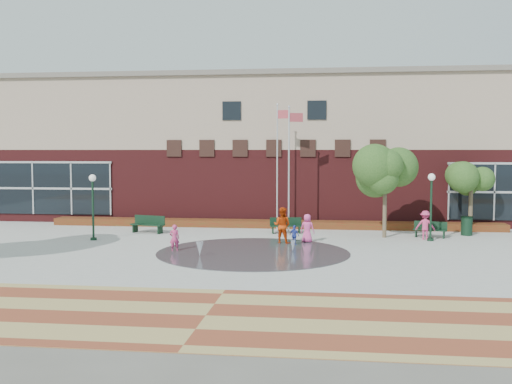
# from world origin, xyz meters

# --- Properties ---
(ground) EXTENTS (120.00, 120.00, 0.00)m
(ground) POSITION_xyz_m (0.00, 0.00, 0.00)
(ground) COLOR #666056
(ground) RESTS_ON ground
(plaza_concrete) EXTENTS (46.00, 18.00, 0.01)m
(plaza_concrete) POSITION_xyz_m (0.00, 4.00, 0.00)
(plaza_concrete) COLOR #A8A8A0
(plaza_concrete) RESTS_ON ground
(paver_band) EXTENTS (46.00, 6.00, 0.01)m
(paver_band) POSITION_xyz_m (0.00, -7.00, 0.00)
(paver_band) COLOR brown
(paver_band) RESTS_ON ground
(splash_pad) EXTENTS (8.40, 8.40, 0.01)m
(splash_pad) POSITION_xyz_m (0.00, 3.00, 0.00)
(splash_pad) COLOR #383A3D
(splash_pad) RESTS_ON ground
(library_building) EXTENTS (44.40, 10.40, 9.20)m
(library_building) POSITION_xyz_m (0.00, 17.48, 4.64)
(library_building) COLOR #591B1D
(library_building) RESTS_ON ground
(flower_bed) EXTENTS (26.00, 1.20, 0.40)m
(flower_bed) POSITION_xyz_m (0.00, 11.60, 0.00)
(flower_bed) COLOR maroon
(flower_bed) RESTS_ON ground
(flagpole_left) EXTENTS (0.79, 0.33, 7.09)m
(flagpole_left) POSITION_xyz_m (0.38, 10.86, 3.95)
(flagpole_left) COLOR silver
(flagpole_left) RESTS_ON ground
(flagpole_right) EXTENTS (0.81, 0.34, 6.88)m
(flagpole_right) POSITION_xyz_m (1.11, 9.82, 3.84)
(flagpole_right) COLOR silver
(flagpole_right) RESTS_ON ground
(lamp_left) EXTENTS (0.35, 0.35, 3.28)m
(lamp_left) POSITION_xyz_m (-8.34, 5.64, 2.04)
(lamp_left) COLOR #14311E
(lamp_left) RESTS_ON ground
(lamp_right) EXTENTS (0.35, 0.35, 3.34)m
(lamp_right) POSITION_xyz_m (8.22, 7.46, 2.07)
(lamp_right) COLOR #14311E
(lamp_right) RESTS_ON ground
(bench_left) EXTENTS (1.96, 1.01, 0.95)m
(bench_left) POSITION_xyz_m (-6.44, 8.48, 0.31)
(bench_left) COLOR #14311E
(bench_left) RESTS_ON ground
(bench_mid) EXTENTS (1.77, 0.79, 0.86)m
(bench_mid) POSITION_xyz_m (0.97, 9.25, 0.28)
(bench_mid) COLOR #14311E
(bench_mid) RESTS_ON ground
(bench_right) EXTENTS (1.71, 0.92, 0.83)m
(bench_right) POSITION_xyz_m (8.39, 8.62, 0.27)
(bench_right) COLOR #14311E
(bench_right) RESTS_ON ground
(trash_can) EXTENTS (0.62, 0.62, 1.02)m
(trash_can) POSITION_xyz_m (10.42, 9.64, 0.52)
(trash_can) COLOR #14311E
(trash_can) RESTS_ON ground
(tree_mid) EXTENTS (2.88, 2.88, 4.85)m
(tree_mid) POSITION_xyz_m (6.07, 8.33, 3.54)
(tree_mid) COLOR brown
(tree_mid) RESTS_ON ground
(tree_small_right) EXTENTS (2.41, 2.41, 4.12)m
(tree_small_right) POSITION_xyz_m (10.92, 11.06, 3.01)
(tree_small_right) COLOR brown
(tree_small_right) RESTS_ON ground
(water_jet_a) EXTENTS (0.32, 0.32, 0.62)m
(water_jet_a) POSITION_xyz_m (-2.09, 1.73, 0.00)
(water_jet_a) COLOR white
(water_jet_a) RESTS_ON ground
(water_jet_b) EXTENTS (0.21, 0.21, 0.48)m
(water_jet_b) POSITION_xyz_m (1.70, 3.46, 0.00)
(water_jet_b) COLOR white
(water_jet_b) RESTS_ON ground
(child_splash) EXTENTS (0.51, 0.43, 1.20)m
(child_splash) POSITION_xyz_m (-3.51, 2.98, 0.60)
(child_splash) COLOR #D23A73
(child_splash) RESTS_ON ground
(adult_red) EXTENTS (1.00, 0.87, 1.75)m
(adult_red) POSITION_xyz_m (1.04, 5.81, 0.88)
(adult_red) COLOR #CA3A0A
(adult_red) RESTS_ON ground
(adult_pink) EXTENTS (0.77, 0.59, 1.39)m
(adult_pink) POSITION_xyz_m (2.22, 6.24, 0.70)
(adult_pink) COLOR #F24C9C
(adult_pink) RESTS_ON ground
(child_blue) EXTENTS (0.59, 0.53, 0.96)m
(child_blue) POSITION_xyz_m (1.65, 5.33, 0.48)
(child_blue) COLOR #364AB9
(child_blue) RESTS_ON ground
(person_bench) EXTENTS (1.03, 0.70, 1.47)m
(person_bench) POSITION_xyz_m (8.04, 7.89, 0.73)
(person_bench) COLOR #D73B73
(person_bench) RESTS_ON ground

